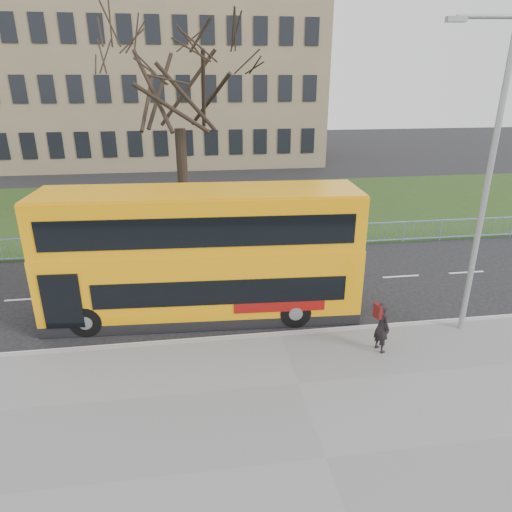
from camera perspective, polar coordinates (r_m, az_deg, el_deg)
The scene contains 10 objects.
ground at distance 16.32m, azimuth 1.96°, elevation -7.31°, with size 120.00×120.00×0.00m, color black.
pavement at distance 10.99m, azimuth 8.69°, elevation -23.89°, with size 80.00×10.50×0.12m, color slate.
kerb at distance 14.97m, azimuth 3.01°, elevation -9.88°, with size 80.00×0.20×0.14m, color gray.
grass_verge at distance 29.55m, azimuth -2.91°, elevation 6.04°, with size 80.00×15.40×0.08m, color #203312.
guard_railing at distance 22.08m, azimuth -1.02°, elevation 2.11°, with size 40.00×0.12×1.10m, color #7DA8DF, non-canonical shape.
bare_tree at distance 24.13m, azimuth -9.65°, elevation 17.88°, with size 8.97×8.97×12.81m, color black, non-canonical shape.
civic_building at distance 49.15m, azimuth -11.75°, elevation 19.96°, with size 30.00×15.00×14.00m, color #7F6D50.
yellow_bus at distance 15.47m, azimuth -6.81°, elevation 0.54°, with size 10.65×3.08×4.41m.
pedestrian at distance 14.23m, azimuth 15.45°, elevation -8.51°, with size 0.59×0.39×1.61m, color black.
street_lamp at distance 15.01m, azimuth 26.69°, elevation 8.98°, with size 1.95×0.43×9.24m.
Camera 1 is at (-2.60, -14.09, 7.82)m, focal length 32.00 mm.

